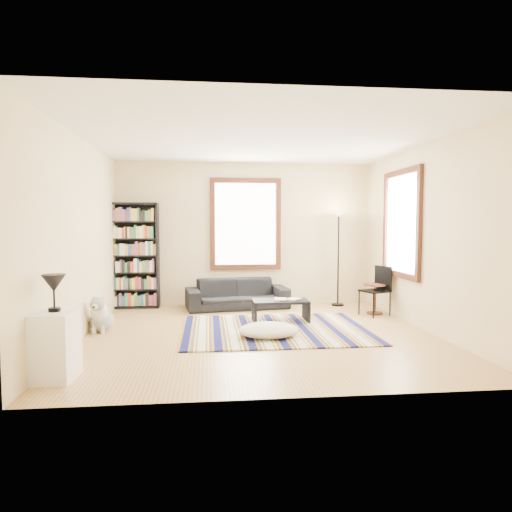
{
  "coord_description": "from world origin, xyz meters",
  "views": [
    {
      "loc": [
        -0.74,
        -6.51,
        1.58
      ],
      "look_at": [
        0.0,
        0.5,
        1.1
      ],
      "focal_mm": 32.0,
      "sensor_mm": 36.0,
      "label": 1
    }
  ],
  "objects": [
    {
      "name": "floor_cushion",
      "position": [
        0.1,
        -0.25,
        0.11
      ],
      "size": [
        1.04,
        0.93,
        0.21
      ],
      "primitive_type": "ellipsoid",
      "rotation": [
        0.0,
        0.0,
        0.42
      ],
      "color": "white",
      "rests_on": "floor"
    },
    {
      "name": "sofa",
      "position": [
        -0.19,
        2.05,
        0.28
      ],
      "size": [
        1.01,
        2.0,
        0.56
      ],
      "primitive_type": "imported",
      "rotation": [
        0.0,
        0.0,
        0.14
      ],
      "color": "black",
      "rests_on": "floor"
    },
    {
      "name": "folding_chair",
      "position": [
        2.15,
        1.13,
        0.43
      ],
      "size": [
        0.54,
        0.53,
        0.86
      ],
      "primitive_type": "cube",
      "rotation": [
        0.0,
        0.0,
        0.39
      ],
      "color": "black",
      "rests_on": "floor"
    },
    {
      "name": "rug",
      "position": [
        0.26,
        0.2,
        0.01
      ],
      "size": [
        2.78,
        2.22,
        0.02
      ],
      "primitive_type": "cube",
      "color": "#0C103E",
      "rests_on": "floor"
    },
    {
      "name": "dog",
      "position": [
        -2.32,
        0.39,
        0.27
      ],
      "size": [
        0.44,
        0.58,
        0.54
      ],
      "primitive_type": null,
      "rotation": [
        0.0,
        0.0,
        -0.11
      ],
      "color": "#B3B3B3",
      "rests_on": "floor"
    },
    {
      "name": "window_right",
      "position": [
        2.47,
        0.8,
        1.6
      ],
      "size": [
        0.06,
        1.2,
        1.6
      ],
      "primitive_type": "cube",
      "color": "white",
      "rests_on": "wall_right"
    },
    {
      "name": "floor",
      "position": [
        0.0,
        0.0,
        -0.05
      ],
      "size": [
        5.0,
        5.0,
        0.1
      ],
      "primitive_type": "cube",
      "color": "tan",
      "rests_on": "ground"
    },
    {
      "name": "side_table",
      "position": [
        2.2,
        1.24,
        0.27
      ],
      "size": [
        0.49,
        0.49,
        0.54
      ],
      "primitive_type": "cylinder",
      "rotation": [
        0.0,
        0.0,
        0.25
      ],
      "color": "#452011",
      "rests_on": "floor"
    },
    {
      "name": "window_back",
      "position": [
        0.0,
        2.47,
        1.6
      ],
      "size": [
        1.2,
        0.06,
        1.6
      ],
      "primitive_type": "cube",
      "color": "white",
      "rests_on": "wall_back"
    },
    {
      "name": "bookshelf",
      "position": [
        -2.13,
        2.32,
        1.0
      ],
      "size": [
        0.9,
        0.3,
        2.0
      ],
      "primitive_type": "cube",
      "color": "black",
      "rests_on": "floor"
    },
    {
      "name": "wall_left",
      "position": [
        -2.55,
        0.0,
        1.4
      ],
      "size": [
        0.1,
        5.0,
        2.8
      ],
      "primitive_type": "cube",
      "color": "beige",
      "rests_on": "floor"
    },
    {
      "name": "wall_right",
      "position": [
        2.55,
        0.0,
        1.4
      ],
      "size": [
        0.1,
        5.0,
        2.8
      ],
      "primitive_type": "cube",
      "color": "beige",
      "rests_on": "floor"
    },
    {
      "name": "white_cabinet",
      "position": [
        -2.3,
        -1.73,
        0.35
      ],
      "size": [
        0.4,
        0.52,
        0.7
      ],
      "primitive_type": "cube",
      "rotation": [
        0.0,
        0.0,
        -0.04
      ],
      "color": "white",
      "rests_on": "floor"
    },
    {
      "name": "book_b",
      "position": [
        0.58,
        0.83,
        0.37
      ],
      "size": [
        0.3,
        0.3,
        0.02
      ],
      "primitive_type": "imported",
      "rotation": [
        0.0,
        0.0,
        -0.71
      ],
      "color": "beige",
      "rests_on": "coffee_table"
    },
    {
      "name": "ceiling",
      "position": [
        0.0,
        0.0,
        2.85
      ],
      "size": [
        5.0,
        5.0,
        0.1
      ],
      "primitive_type": "cube",
      "color": "white",
      "rests_on": "floor"
    },
    {
      "name": "book_a",
      "position": [
        0.33,
        0.78,
        0.37
      ],
      "size": [
        0.23,
        0.28,
        0.02
      ],
      "primitive_type": "imported",
      "rotation": [
        0.0,
        0.0,
        -0.16
      ],
      "color": "beige",
      "rests_on": "coffee_table"
    },
    {
      "name": "wall_front",
      "position": [
        0.0,
        -2.55,
        1.4
      ],
      "size": [
        5.0,
        0.1,
        2.8
      ],
      "primitive_type": "cube",
      "color": "beige",
      "rests_on": "floor"
    },
    {
      "name": "wall_back",
      "position": [
        0.0,
        2.55,
        1.4
      ],
      "size": [
        5.0,
        0.1,
        2.8
      ],
      "primitive_type": "cube",
      "color": "beige",
      "rests_on": "floor"
    },
    {
      "name": "floor_lamp",
      "position": [
        1.79,
        2.15,
        0.93
      ],
      "size": [
        0.35,
        0.35,
        1.86
      ],
      "primitive_type": null,
      "rotation": [
        0.0,
        0.0,
        0.18
      ],
      "color": "black",
      "rests_on": "floor"
    },
    {
      "name": "table_lamp",
      "position": [
        -2.3,
        -1.73,
        0.89
      ],
      "size": [
        0.29,
        0.29,
        0.38
      ],
      "primitive_type": null,
      "rotation": [
        0.0,
        0.0,
        -0.26
      ],
      "color": "black",
      "rests_on": "white_cabinet"
    },
    {
      "name": "coffee_table",
      "position": [
        0.43,
        0.78,
        0.18
      ],
      "size": [
        0.99,
        0.7,
        0.36
      ],
      "primitive_type": "cube",
      "rotation": [
        0.0,
        0.0,
        -0.25
      ],
      "color": "black",
      "rests_on": "floor"
    }
  ]
}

